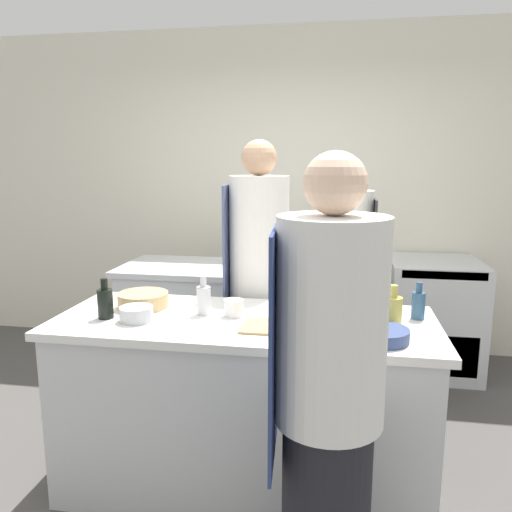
{
  "coord_description": "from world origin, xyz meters",
  "views": [
    {
      "loc": [
        0.45,
        -2.31,
        1.67
      ],
      "look_at": [
        0.0,
        0.35,
        1.16
      ],
      "focal_mm": 35.0,
      "sensor_mm": 36.0,
      "label": 1
    }
  ],
  "objects_px": {
    "bottle_water": "(392,311)",
    "oven_range": "(432,315)",
    "chef_at_pass_far": "(258,289)",
    "bottle_olive_oil": "(342,292)",
    "cup": "(234,308)",
    "bowl_ceramic_blue": "(143,300)",
    "bottle_vinegar": "(418,304)",
    "stockpot": "(309,256)",
    "bottle_wine": "(105,302)",
    "chef_at_prep_near": "(328,402)",
    "bowl_wooden_salad": "(315,303)",
    "bottle_sauce": "(383,304)",
    "bowl_prep_small": "(381,335)",
    "bowl_mixing_large": "(136,314)",
    "bottle_cooking_oil": "(204,299)",
    "chef_at_stove": "(343,295)"
  },
  "relations": [
    {
      "from": "bottle_water",
      "to": "stockpot",
      "type": "bearing_deg",
      "value": 111.46
    },
    {
      "from": "bowl_mixing_large",
      "to": "stockpot",
      "type": "height_order",
      "value": "stockpot"
    },
    {
      "from": "chef_at_stove",
      "to": "bowl_ceramic_blue",
      "type": "distance_m",
      "value": 1.21
    },
    {
      "from": "stockpot",
      "to": "bottle_sauce",
      "type": "bearing_deg",
      "value": -68.04
    },
    {
      "from": "bowl_ceramic_blue",
      "to": "cup",
      "type": "relative_size",
      "value": 2.74
    },
    {
      "from": "chef_at_prep_near",
      "to": "bottle_water",
      "type": "relative_size",
      "value": 8.3
    },
    {
      "from": "chef_at_pass_far",
      "to": "bottle_water",
      "type": "xyz_separation_m",
      "value": [
        0.73,
        -0.63,
        0.08
      ]
    },
    {
      "from": "bottle_cooking_oil",
      "to": "bowl_mixing_large",
      "type": "height_order",
      "value": "bottle_cooking_oil"
    },
    {
      "from": "bottle_sauce",
      "to": "bottle_cooking_oil",
      "type": "bearing_deg",
      "value": -176.37
    },
    {
      "from": "chef_at_stove",
      "to": "cup",
      "type": "xyz_separation_m",
      "value": [
        -0.55,
        -0.66,
        0.09
      ]
    },
    {
      "from": "bottle_sauce",
      "to": "bowl_prep_small",
      "type": "relative_size",
      "value": 0.87
    },
    {
      "from": "bottle_water",
      "to": "oven_range",
      "type": "bearing_deg",
      "value": 73.87
    },
    {
      "from": "bowl_ceramic_blue",
      "to": "stockpot",
      "type": "relative_size",
      "value": 0.97
    },
    {
      "from": "oven_range",
      "to": "bowl_wooden_salad",
      "type": "bearing_deg",
      "value": -120.25
    },
    {
      "from": "chef_at_pass_far",
      "to": "stockpot",
      "type": "height_order",
      "value": "chef_at_pass_far"
    },
    {
      "from": "bottle_olive_oil",
      "to": "bottle_wine",
      "type": "relative_size",
      "value": 1.06
    },
    {
      "from": "bowl_ceramic_blue",
      "to": "stockpot",
      "type": "height_order",
      "value": "stockpot"
    },
    {
      "from": "chef_at_prep_near",
      "to": "bowl_ceramic_blue",
      "type": "xyz_separation_m",
      "value": [
        -1.0,
        0.8,
        0.1
      ]
    },
    {
      "from": "bottle_vinegar",
      "to": "bottle_sauce",
      "type": "relative_size",
      "value": 0.89
    },
    {
      "from": "chef_at_pass_far",
      "to": "bowl_ceramic_blue",
      "type": "xyz_separation_m",
      "value": [
        -0.54,
        -0.5,
        0.04
      ]
    },
    {
      "from": "bottle_cooking_oil",
      "to": "bottle_water",
      "type": "distance_m",
      "value": 0.92
    },
    {
      "from": "bowl_mixing_large",
      "to": "bottle_cooking_oil",
      "type": "bearing_deg",
      "value": 28.95
    },
    {
      "from": "chef_at_pass_far",
      "to": "bottle_vinegar",
      "type": "height_order",
      "value": "chef_at_pass_far"
    },
    {
      "from": "chef_at_pass_far",
      "to": "bottle_olive_oil",
      "type": "relative_size",
      "value": 8.45
    },
    {
      "from": "chef_at_pass_far",
      "to": "bottle_olive_oil",
      "type": "distance_m",
      "value": 0.61
    },
    {
      "from": "chef_at_pass_far",
      "to": "bowl_ceramic_blue",
      "type": "height_order",
      "value": "chef_at_pass_far"
    },
    {
      "from": "stockpot",
      "to": "bottle_wine",
      "type": "bearing_deg",
      "value": -126.33
    },
    {
      "from": "bottle_wine",
      "to": "cup",
      "type": "relative_size",
      "value": 2.07
    },
    {
      "from": "chef_at_stove",
      "to": "bowl_mixing_large",
      "type": "xyz_separation_m",
      "value": [
        -1.0,
        -0.82,
        0.08
      ]
    },
    {
      "from": "bottle_vinegar",
      "to": "bowl_wooden_salad",
      "type": "height_order",
      "value": "bottle_vinegar"
    },
    {
      "from": "bottle_water",
      "to": "bowl_mixing_large",
      "type": "relative_size",
      "value": 1.27
    },
    {
      "from": "chef_at_prep_near",
      "to": "chef_at_pass_far",
      "type": "bearing_deg",
      "value": 15.3
    },
    {
      "from": "chef_at_prep_near",
      "to": "bowl_wooden_salad",
      "type": "distance_m",
      "value": 0.93
    },
    {
      "from": "bottle_vinegar",
      "to": "stockpot",
      "type": "distance_m",
      "value": 1.17
    },
    {
      "from": "bottle_water",
      "to": "bottle_cooking_oil",
      "type": "bearing_deg",
      "value": 176.23
    },
    {
      "from": "cup",
      "to": "bottle_cooking_oil",
      "type": "bearing_deg",
      "value": 177.6
    },
    {
      "from": "bottle_wine",
      "to": "bottle_cooking_oil",
      "type": "bearing_deg",
      "value": 17.24
    },
    {
      "from": "chef_at_prep_near",
      "to": "bottle_olive_oil",
      "type": "distance_m",
      "value": 0.98
    },
    {
      "from": "chef_at_pass_far",
      "to": "cup",
      "type": "relative_size",
      "value": 18.51
    },
    {
      "from": "chef_at_pass_far",
      "to": "cup",
      "type": "xyz_separation_m",
      "value": [
        -0.03,
        -0.57,
        0.05
      ]
    },
    {
      "from": "bowl_mixing_large",
      "to": "stockpot",
      "type": "xyz_separation_m",
      "value": [
        0.75,
        1.27,
        0.07
      ]
    },
    {
      "from": "cup",
      "to": "bowl_prep_small",
      "type": "bearing_deg",
      "value": -18.68
    },
    {
      "from": "oven_range",
      "to": "bottle_wine",
      "type": "bearing_deg",
      "value": -136.01
    },
    {
      "from": "bowl_ceramic_blue",
      "to": "chef_at_prep_near",
      "type": "bearing_deg",
      "value": -38.75
    },
    {
      "from": "bottle_water",
      "to": "cup",
      "type": "xyz_separation_m",
      "value": [
        -0.76,
        0.05,
        -0.04
      ]
    },
    {
      "from": "chef_at_pass_far",
      "to": "cup",
      "type": "distance_m",
      "value": 0.58
    },
    {
      "from": "bottle_wine",
      "to": "bottle_vinegar",
      "type": "bearing_deg",
      "value": 9.21
    },
    {
      "from": "stockpot",
      "to": "bottle_water",
      "type": "bearing_deg",
      "value": -68.54
    },
    {
      "from": "chef_at_stove",
      "to": "bowl_ceramic_blue",
      "type": "relative_size",
      "value": 6.43
    },
    {
      "from": "stockpot",
      "to": "chef_at_stove",
      "type": "bearing_deg",
      "value": -61.92
    }
  ]
}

